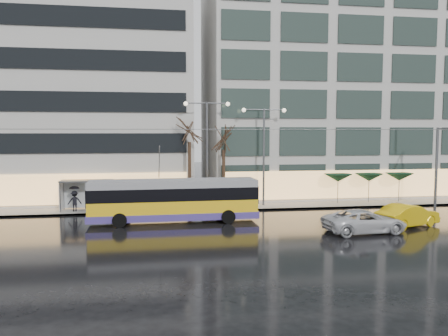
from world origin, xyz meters
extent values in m
plane|color=black|center=(0.00, 0.00, 0.00)|extent=(140.00, 140.00, 0.00)
cube|color=gray|center=(2.00, 14.00, 0.07)|extent=(80.00, 10.00, 0.15)
cube|color=slate|center=(2.00, 9.05, 0.07)|extent=(80.00, 0.10, 0.15)
cube|color=#B6B3AD|center=(-16.00, 19.00, 11.15)|extent=(34.00, 14.00, 22.00)
cube|color=#B6B3AD|center=(19.00, 19.00, 12.65)|extent=(32.00, 14.00, 25.00)
cube|color=yellow|center=(-1.06, 5.33, 1.06)|extent=(12.11, 2.75, 1.51)
cube|color=#47378B|center=(-1.06, 5.33, 0.55)|extent=(12.15, 2.79, 0.50)
cube|color=black|center=(-1.06, 5.33, 2.16)|extent=(12.13, 2.77, 0.90)
cube|color=gray|center=(-1.06, 5.33, 2.86)|extent=(12.11, 2.75, 0.50)
cube|color=black|center=(5.00, 5.45, 2.01)|extent=(0.11, 2.31, 1.31)
cube|color=black|center=(-7.12, 5.22, 2.01)|extent=(0.11, 2.31, 1.31)
cylinder|color=black|center=(2.73, 6.66, 0.50)|extent=(1.01, 0.37, 1.01)
cylinder|color=black|center=(2.78, 4.15, 0.50)|extent=(1.01, 0.37, 1.01)
cylinder|color=black|center=(-4.91, 6.51, 0.50)|extent=(1.01, 0.37, 1.01)
cylinder|color=black|center=(-4.86, 4.00, 0.50)|extent=(1.01, 0.37, 1.01)
cylinder|color=#595B60|center=(-2.09, 6.27, 4.32)|extent=(0.13, 3.74, 2.64)
cylinder|color=#595B60|center=(-2.10, 6.77, 4.32)|extent=(0.13, 3.74, 2.64)
cylinder|color=#595B60|center=(22.00, 8.50, 3.50)|extent=(0.24, 0.24, 7.00)
cylinder|color=#595B60|center=(1.00, 5.75, 6.80)|extent=(42.00, 0.04, 0.04)
cylinder|color=#595B60|center=(1.00, 6.25, 6.80)|extent=(42.00, 0.04, 0.04)
cube|color=#595B60|center=(-8.00, 10.50, 2.60)|extent=(4.20, 1.60, 0.12)
cube|color=silver|center=(-8.00, 11.20, 1.35)|extent=(4.00, 0.05, 2.20)
cube|color=white|center=(-10.05, 10.50, 1.35)|extent=(0.10, 1.40, 2.20)
cylinder|color=#595B60|center=(-10.00, 9.80, 1.35)|extent=(0.10, 0.10, 2.40)
cylinder|color=#595B60|center=(-10.00, 11.20, 1.35)|extent=(0.10, 0.10, 2.40)
cylinder|color=#595B60|center=(-6.00, 9.80, 1.35)|extent=(0.10, 0.10, 2.40)
cylinder|color=#595B60|center=(-6.00, 11.20, 1.35)|extent=(0.10, 0.10, 2.40)
cylinder|color=#595B60|center=(2.00, 10.80, 4.65)|extent=(0.18, 0.18, 9.00)
cylinder|color=#595B60|center=(1.10, 10.80, 9.05)|extent=(1.80, 0.10, 0.10)
cylinder|color=#595B60|center=(2.90, 10.80, 9.05)|extent=(1.80, 0.10, 0.10)
sphere|color=#FFF2CC|center=(0.20, 10.80, 9.00)|extent=(0.36, 0.36, 0.36)
sphere|color=#FFF2CC|center=(3.80, 10.80, 9.00)|extent=(0.36, 0.36, 0.36)
cylinder|color=#595B60|center=(7.00, 10.80, 4.40)|extent=(0.18, 0.18, 8.50)
cylinder|color=#595B60|center=(6.10, 10.80, 8.55)|extent=(1.80, 0.10, 0.10)
cylinder|color=#595B60|center=(7.90, 10.80, 8.55)|extent=(1.80, 0.10, 0.10)
sphere|color=#FFF2CC|center=(5.20, 10.80, 8.50)|extent=(0.36, 0.36, 0.36)
sphere|color=#FFF2CC|center=(8.80, 10.80, 8.50)|extent=(0.36, 0.36, 0.36)
cylinder|color=black|center=(0.50, 11.00, 2.95)|extent=(0.28, 0.28, 5.60)
cylinder|color=black|center=(3.50, 11.20, 2.60)|extent=(0.28, 0.28, 4.90)
cylinder|color=#595B60|center=(14.00, 11.00, 1.25)|extent=(0.06, 0.06, 2.20)
cone|color=#0D321B|center=(14.00, 11.00, 2.45)|extent=(2.50, 2.50, 0.70)
cylinder|color=#595B60|center=(17.00, 11.00, 1.25)|extent=(0.06, 0.06, 2.20)
cone|color=#0D321B|center=(17.00, 11.00, 2.45)|extent=(2.50, 2.50, 0.70)
cylinder|color=#595B60|center=(20.00, 11.00, 1.25)|extent=(0.06, 0.06, 2.20)
cone|color=#0D321B|center=(20.00, 11.00, 2.45)|extent=(2.50, 2.50, 0.70)
imported|color=#E0B50B|center=(14.98, 1.29, 0.81)|extent=(5.19, 3.39, 1.62)
imported|color=silver|center=(11.18, 0.08, 0.76)|extent=(5.64, 2.93, 1.52)
imported|color=black|center=(-5.38, 11.04, 1.05)|extent=(0.69, 0.48, 1.81)
imported|color=#D44693|center=(-5.38, 11.04, 1.90)|extent=(1.03, 1.04, 0.88)
imported|color=black|center=(-4.90, 11.61, 1.03)|extent=(1.00, 0.87, 1.76)
imported|color=black|center=(-8.94, 10.13, 0.99)|extent=(1.21, 0.88, 1.68)
imported|color=black|center=(-8.94, 10.13, 1.90)|extent=(1.00, 1.00, 0.72)
camera|label=1|loc=(-2.15, -26.45, 6.56)|focal=35.00mm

